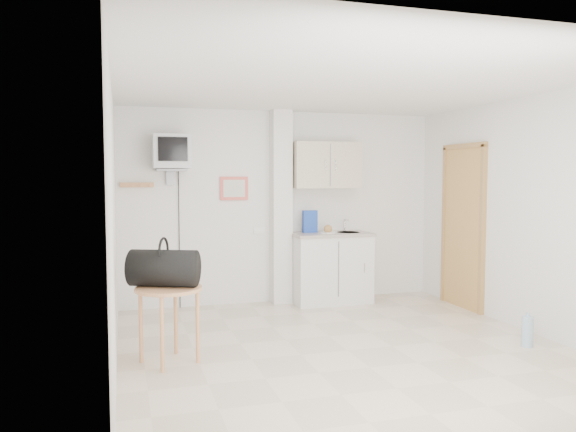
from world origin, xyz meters
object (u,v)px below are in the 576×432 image
object	(u,v)px
round_table	(169,298)
crt_television	(171,153)
duffel_bag	(164,268)
water_bottle	(527,331)

from	to	relation	value
round_table	crt_television	bearing A→B (deg)	83.97
crt_television	duffel_bag	size ratio (longest dim) A/B	3.20
round_table	duffel_bag	distance (m)	0.27
duffel_bag	water_bottle	distance (m)	3.52
round_table	water_bottle	world-z (taller)	round_table
round_table	duffel_bag	world-z (taller)	duffel_bag
crt_television	round_table	size ratio (longest dim) A/B	3.17
crt_television	duffel_bag	distance (m)	2.16
duffel_bag	round_table	bearing A→B (deg)	-26.22
round_table	duffel_bag	size ratio (longest dim) A/B	1.01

